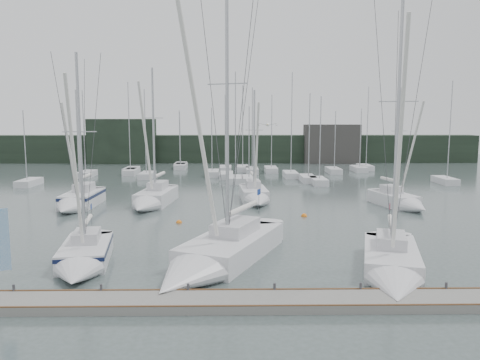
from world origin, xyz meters
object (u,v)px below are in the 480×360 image
sailboat_near_center (212,259)px  buoy_a (179,223)px  sailboat_near_right (393,269)px  sailboat_mid_b (151,200)px  sailboat_mid_e (402,202)px  sailboat_mid_a (77,202)px  dock_banner (0,245)px  sailboat_near_left (82,260)px  buoy_b (304,216)px  sailboat_mid_c (255,197)px

sailboat_near_center → buoy_a: size_ratio=36.97×
sailboat_near_right → sailboat_mid_b: sailboat_near_right is taller
sailboat_near_right → sailboat_mid_e: 20.36m
sailboat_mid_e → sailboat_near_right: bearing=-125.6°
sailboat_mid_a → dock_banner: (4.22, -22.53, 2.19)m
dock_banner → sailboat_near_center: bearing=9.0°
sailboat_near_left → dock_banner: 5.97m
sailboat_near_left → sailboat_mid_a: size_ratio=1.09×
sailboat_mid_e → buoy_a: (-19.88, -5.74, -0.56)m
sailboat_near_left → sailboat_mid_e: 29.36m
sailboat_near_center → buoy_b: size_ratio=34.02×
sailboat_mid_b → sailboat_mid_c: 10.00m
sailboat_mid_c → buoy_b: 7.53m
sailboat_mid_e → sailboat_near_center: bearing=-148.5°
sailboat_mid_c → buoy_a: size_ratio=24.96×
sailboat_near_center → dock_banner: size_ratio=4.20×
sailboat_near_left → sailboat_mid_c: bearing=53.0°
sailboat_mid_b → sailboat_mid_e: sailboat_mid_b is taller
sailboat_near_center → buoy_b: sailboat_near_center is taller
sailboat_mid_b → sailboat_mid_c: size_ratio=1.17×
sailboat_mid_c → sailboat_mid_a: bearing=-174.4°
sailboat_mid_e → dock_banner: 34.06m
buoy_a → sailboat_near_left: bearing=-109.5°
dock_banner → sailboat_mid_b: bearing=63.8°
sailboat_near_left → sailboat_mid_a: 18.32m
buoy_b → dock_banner: size_ratio=0.12×
sailboat_near_center → sailboat_mid_b: size_ratio=1.26×
sailboat_near_left → buoy_a: sailboat_near_left is taller
sailboat_near_left → buoy_b: 19.75m
buoy_a → buoy_b: (10.30, 2.28, 0.00)m
sailboat_mid_a → dock_banner: bearing=-78.5°
dock_banner → sailboat_near_right: bearing=-10.1°
sailboat_mid_b → dock_banner: bearing=-89.3°
buoy_b → sailboat_mid_b: bearing=161.8°
sailboat_mid_a → sailboat_mid_b: sailboat_mid_b is taller
sailboat_mid_e → buoy_b: size_ratio=23.08×
buoy_b → sailboat_near_left: bearing=-136.4°
sailboat_near_center → sailboat_near_right: size_ratio=1.12×
sailboat_mid_e → dock_banner: sailboat_mid_e is taller
sailboat_near_left → buoy_b: bearing=34.2°
sailboat_mid_a → buoy_a: (10.00, -5.99, -0.65)m
sailboat_near_left → buoy_a: 12.03m
sailboat_mid_b → buoy_a: 7.59m
sailboat_mid_e → buoy_a: bearing=-178.3°
sailboat_mid_b → dock_banner: sailboat_mid_b is taller
sailboat_mid_a → buoy_b: bearing=-9.5°
sailboat_near_left → sailboat_near_center: 7.13m
sailboat_near_left → sailboat_near_center: bearing=-11.2°
sailboat_near_center → buoy_b: (7.18, 13.83, -0.61)m
sailboat_near_right → buoy_a: size_ratio=32.95×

